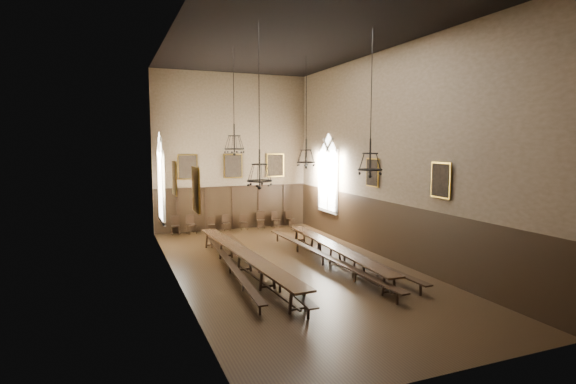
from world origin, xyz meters
TOP-DOWN VIEW (x-y plane):
  - floor at (0.00, 0.00)m, footprint 9.00×18.00m
  - ceiling at (0.00, 0.00)m, footprint 9.00×18.00m
  - wall_back at (0.00, 9.01)m, footprint 9.00×0.02m
  - wall_front at (0.00, -9.01)m, footprint 9.00×0.02m
  - wall_left at (-4.51, 0.00)m, footprint 0.02×18.00m
  - wall_right at (4.51, 0.00)m, footprint 0.02×18.00m
  - wainscot_panelling at (0.00, 0.00)m, footprint 9.00×18.00m
  - table_left at (-1.92, 0.13)m, footprint 1.37×10.36m
  - table_right at (2.02, 0.03)m, footprint 1.11×9.38m
  - bench_left_outer at (-2.47, 0.21)m, footprint 0.85×9.73m
  - bench_left_inner at (-1.40, -0.14)m, footprint 0.61×10.72m
  - bench_right_inner at (1.37, -0.10)m, footprint 0.68×10.72m
  - bench_right_outer at (2.56, 0.19)m, footprint 0.71×10.48m
  - chair_0 at (-3.40, 8.51)m, footprint 0.48×0.48m
  - chair_1 at (-2.53, 8.48)m, footprint 0.57×0.57m
  - chair_2 at (-1.40, 8.50)m, footprint 0.45×0.45m
  - chair_3 at (-0.53, 8.60)m, footprint 0.44×0.44m
  - chair_4 at (0.48, 8.51)m, footprint 0.40×0.40m
  - chair_5 at (1.55, 8.52)m, footprint 0.55×0.55m
  - chair_6 at (2.47, 8.50)m, footprint 0.49×0.49m
  - chair_7 at (3.43, 8.58)m, footprint 0.52×0.52m
  - chandelier_back_left at (-1.75, 2.03)m, footprint 0.85×0.85m
  - chandelier_back_right at (1.91, 2.81)m, footprint 0.89×0.89m
  - chandelier_front_left at (-1.97, -2.02)m, footprint 0.87×0.87m
  - chandelier_front_right at (2.00, -2.57)m, footprint 0.90×0.90m
  - portrait_back_0 at (-2.60, 8.88)m, footprint 1.10×0.12m
  - portrait_back_1 at (0.00, 8.88)m, footprint 1.10×0.12m
  - portrait_back_2 at (2.60, 8.88)m, footprint 1.10×0.12m
  - portrait_left_0 at (-4.38, 1.00)m, footprint 0.12×1.00m
  - portrait_left_1 at (-4.38, -3.50)m, footprint 0.12×1.00m
  - portrait_right_0 at (4.38, 1.00)m, footprint 0.12×1.00m
  - portrait_right_1 at (4.38, -3.50)m, footprint 0.12×1.00m
  - window_right at (4.43, 5.50)m, footprint 0.20×2.20m
  - window_left at (-4.43, 5.50)m, footprint 0.20×2.20m

SIDE VIEW (x-z plane):
  - floor at x=0.00m, z-range -0.02..0.00m
  - chair_2 at x=-1.40m, z-range -0.17..0.71m
  - chair_4 at x=0.48m, z-range -0.17..0.71m
  - chair_3 at x=-0.53m, z-range -0.18..0.72m
  - bench_left_outer at x=-2.47m, z-range 0.06..0.50m
  - chair_7 at x=3.43m, z-range -0.18..0.74m
  - chair_6 at x=2.47m, z-range -0.19..0.76m
  - bench_right_outer at x=2.56m, z-range 0.06..0.54m
  - bench_left_inner at x=-1.40m, z-range 0.07..0.55m
  - bench_right_inner at x=1.37m, z-range 0.07..0.55m
  - chair_0 at x=-3.40m, z-range -0.20..0.82m
  - chair_5 at x=1.55m, z-range -0.21..0.83m
  - chair_1 at x=-2.53m, z-range -0.21..0.84m
  - table_right at x=2.02m, z-range 0.00..0.73m
  - table_left at x=-1.92m, z-range 0.00..0.81m
  - wainscot_panelling at x=0.00m, z-range 0.00..2.50m
  - window_right at x=4.43m, z-range 1.10..5.70m
  - window_left at x=-4.43m, z-range 1.10..5.70m
  - portrait_back_0 at x=-2.60m, z-range 3.00..4.40m
  - portrait_back_1 at x=0.00m, z-range 3.00..4.40m
  - portrait_back_2 at x=2.60m, z-range 3.00..4.40m
  - portrait_left_0 at x=-4.38m, z-range 3.05..4.35m
  - portrait_left_1 at x=-4.38m, z-range 3.05..4.35m
  - portrait_right_0 at x=4.38m, z-range 3.05..4.35m
  - portrait_right_1 at x=4.38m, z-range 3.05..4.35m
  - chandelier_front_left at x=-1.97m, z-range 1.42..6.81m
  - chandelier_front_right at x=2.00m, z-range 1.86..6.94m
  - chandelier_back_right at x=1.91m, z-range 1.94..6.96m
  - wall_back at x=0.00m, z-range 0.00..9.00m
  - wall_front at x=0.00m, z-range 0.00..9.00m
  - wall_left at x=-4.51m, z-range 0.00..9.00m
  - wall_right at x=4.51m, z-range 0.00..9.00m
  - chandelier_back_left at x=-1.75m, z-range 2.89..7.25m
  - ceiling at x=0.00m, z-range 9.00..9.02m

